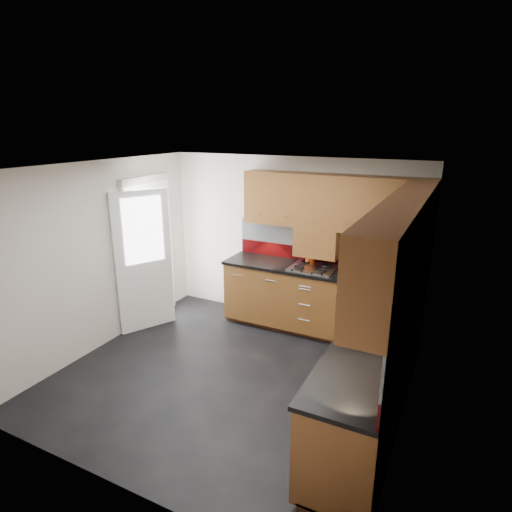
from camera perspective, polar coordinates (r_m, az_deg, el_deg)
The scene contains 14 objects.
room at distance 4.57m, azimuth -3.64°, elevation 0.40°, with size 4.00×3.80×2.64m.
base_cabinets at distance 5.21m, azimuth 11.06°, elevation -10.31°, with size 2.70×3.20×0.95m.
countertop at distance 5.00m, azimuth 11.18°, elevation -5.45°, with size 2.72×3.22×0.04m.
backsplash at distance 5.06m, azimuth 14.48°, elevation -1.90°, with size 2.70×3.20×0.54m.
upper_cabinets at distance 4.77m, azimuth 14.11°, elevation 4.81°, with size 2.50×3.20×0.72m.
extractor_hood at distance 5.90m, azimuth 8.22°, elevation 1.89°, with size 0.60×0.33×0.40m, color #5D2E14.
glass_cabinet at distance 4.96m, azimuth 20.29°, elevation 5.06°, with size 0.32×0.80×0.66m.
back_door at distance 6.29m, azimuth -14.25°, elevation 0.17°, with size 0.42×1.19×2.04m.
gas_hob at distance 5.84m, azimuth 7.56°, elevation -1.57°, with size 0.60×0.53×0.05m.
utensil_pot at distance 6.04m, azimuth 7.24°, elevation -0.04°, with size 0.13×0.13×0.48m.
toaster at distance 5.82m, azimuth 14.47°, elevation -1.32°, with size 0.29×0.24×0.18m.
food_processor at distance 4.69m, azimuth 18.04°, elevation -5.34°, with size 0.20×0.20×0.33m.
paper_towel at distance 4.36m, azimuth 16.73°, elevation -7.16°, with size 0.13×0.13×0.26m, color white.
orange_cloth at distance 5.24m, azimuth 18.02°, elevation -4.60°, with size 0.14×0.12×0.01m, color #D66217.
Camera 1 is at (2.21, -3.78, 2.82)m, focal length 30.00 mm.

